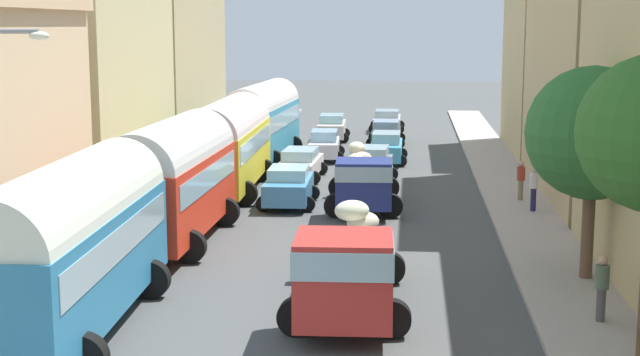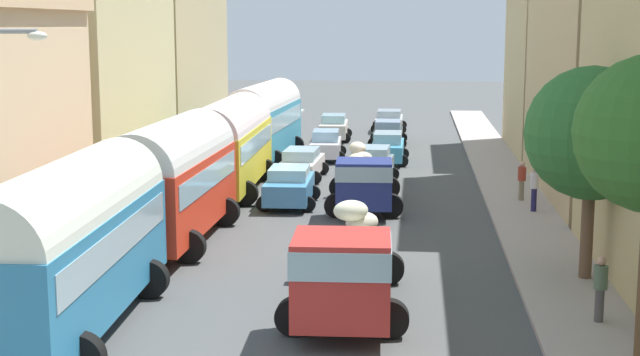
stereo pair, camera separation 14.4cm
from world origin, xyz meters
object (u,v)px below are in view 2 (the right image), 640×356
Objects in this scene: car_0 at (371,166)px; car_3 at (389,120)px; car_2 at (388,133)px; cargo_truck_1 at (363,180)px; car_7 at (334,127)px; car_5 at (301,164)px; parked_bus_1 at (172,175)px; pedestrian_2 at (534,187)px; parked_bus_2 at (229,141)px; parked_bus_3 at (264,118)px; car_6 at (326,145)px; parked_bus_0 at (68,240)px; car_1 at (388,148)px; pedestrian_3 at (600,287)px; pedestrian_0 at (522,179)px; car_4 at (289,186)px; cargo_truck_0 at (345,267)px.

car_3 is (0.19, 20.74, -0.11)m from car_0.
cargo_truck_1 is at bearing -91.01° from car_2.
car_0 is 0.89× the size of car_2.
car_3 is 6.14m from car_7.
parked_bus_1 is at bearing -101.60° from car_5.
car_0 is 8.74m from pedestrian_2.
parked_bus_3 is at bearing 90.00° from parked_bus_2.
car_3 is at bearing 77.63° from car_6.
car_2 is (6.19, 34.12, -1.46)m from parked_bus_0.
parked_bus_0 is 5.06× the size of pedestrian_2.
pedestrian_2 is at bearing 50.15° from parked_bus_0.
car_1 is at bearing 1.29° from parked_bus_3.
car_5 is at bearing -99.89° from car_3.
car_7 is at bearing 73.03° from parked_bus_3.
car_6 is 27.82m from pedestrian_3.
parked_bus_1 is at bearing -155.18° from pedestrian_2.
pedestrian_0 is at bearing 54.47° from parked_bus_0.
car_0 reaches higher than car_6.
parked_bus_3 is at bearing 134.73° from pedestrian_2.
car_4 is at bearing -171.30° from pedestrian_0.
car_1 is 0.98× the size of car_5.
car_4 is (2.91, -11.57, -1.49)m from parked_bus_3.
parked_bus_2 reaches higher than pedestrian_2.
pedestrian_0 is at bearing 33.07° from parked_bus_1.
pedestrian_3 is (0.13, -15.12, -0.00)m from pedestrian_0.
cargo_truck_0 is at bearing -76.61° from car_4.
pedestrian_0 is at bearing 95.78° from pedestrian_2.
car_0 reaches higher than car_2.
car_7 is (0.19, 14.46, 0.09)m from car_5.
car_0 reaches higher than car_1.
car_6 is (0.51, 6.33, 0.06)m from car_5.
car_6 is at bearing 83.67° from parked_bus_0.
cargo_truck_0 is 4.34× the size of pedestrian_3.
pedestrian_2 is at bearing -1.34° from cargo_truck_1.
car_3 is 2.28× the size of pedestrian_2.
cargo_truck_0 is 1.12× the size of cargo_truck_1.
parked_bus_2 is 0.98× the size of parked_bus_3.
pedestrian_0 is (12.01, -10.18, -1.29)m from parked_bus_3.
car_0 is at bearing 60.53° from car_4.
parked_bus_0 reaches higher than car_6.
parked_bus_3 is 15.80m from pedestrian_0.
parked_bus_1 is at bearing -103.84° from car_2.
parked_bus_1 is 1.93× the size of car_7.
pedestrian_0 reaches higher than car_3.
pedestrian_3 is (9.53, -19.98, 0.26)m from car_5.
parked_bus_0 reaches higher than cargo_truck_0.
car_1 is 6.64m from car_5.
car_6 is 2.36× the size of pedestrian_3.
pedestrian_0 is at bearing -71.39° from car_2.
car_0 is 0.99× the size of car_4.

